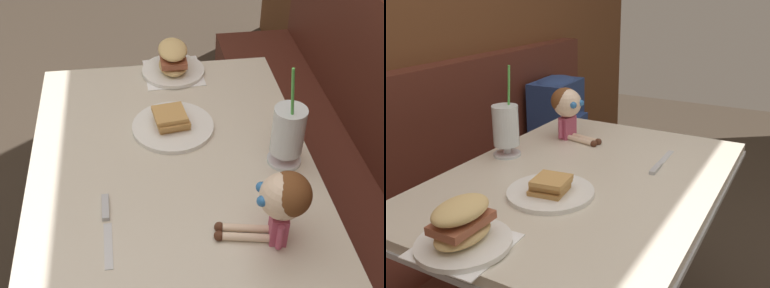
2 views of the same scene
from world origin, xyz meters
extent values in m
cube|color=#512319|center=(0.00, 0.77, 0.23)|extent=(2.60, 0.48, 0.45)
cube|color=beige|center=(0.00, 0.18, 0.72)|extent=(1.10, 0.80, 0.03)
cube|color=#B7BABF|center=(0.00, 0.18, 0.70)|extent=(1.11, 0.81, 0.02)
cylinder|color=#A5A8AD|center=(0.00, 0.18, 0.37)|extent=(0.14, 0.14, 0.65)
cylinder|color=white|center=(-0.17, 0.20, 0.75)|extent=(0.25, 0.25, 0.01)
cube|color=#B78447|center=(-0.18, 0.20, 0.76)|extent=(0.11, 0.11, 0.01)
cube|color=#B78447|center=(-0.17, 0.20, 0.78)|extent=(0.11, 0.11, 0.01)
cube|color=tan|center=(-0.17, 0.19, 0.79)|extent=(0.11, 0.11, 0.01)
cylinder|color=silver|center=(0.02, 0.50, 0.74)|extent=(0.10, 0.10, 0.01)
cylinder|color=silver|center=(0.02, 0.50, 0.77)|extent=(0.03, 0.03, 0.03)
cylinder|color=silver|center=(0.02, 0.50, 0.85)|extent=(0.09, 0.09, 0.14)
cylinder|color=pink|center=(0.02, 0.50, 0.84)|extent=(0.08, 0.08, 0.11)
cylinder|color=#51B74C|center=(0.04, 0.49, 0.95)|extent=(0.02, 0.03, 0.22)
cube|color=white|center=(-0.48, 0.23, 0.74)|extent=(0.21, 0.21, 0.00)
cylinder|color=white|center=(-0.48, 0.23, 0.75)|extent=(0.22, 0.22, 0.01)
ellipsoid|color=tan|center=(-0.48, 0.23, 0.77)|extent=(0.15, 0.10, 0.04)
cube|color=#995138|center=(-0.48, 0.23, 0.80)|extent=(0.14, 0.09, 0.02)
ellipsoid|color=tan|center=(-0.48, 0.23, 0.83)|extent=(0.15, 0.10, 0.04)
cube|color=silver|center=(0.27, 0.00, 0.74)|extent=(0.14, 0.02, 0.00)
cube|color=#B2B5BA|center=(0.15, -0.01, 0.75)|extent=(0.09, 0.02, 0.01)
cube|color=#B74C6B|center=(0.29, 0.41, 0.78)|extent=(0.07, 0.05, 0.08)
sphere|color=beige|center=(0.29, 0.41, 0.88)|extent=(0.11, 0.11, 0.11)
ellipsoid|color=brown|center=(0.29, 0.42, 0.89)|extent=(0.13, 0.12, 0.10)
sphere|color=#2D6BB2|center=(0.26, 0.36, 0.88)|extent=(0.03, 0.03, 0.03)
sphere|color=#2D6BB2|center=(0.30, 0.35, 0.88)|extent=(0.03, 0.03, 0.03)
cylinder|color=beige|center=(0.26, 0.33, 0.75)|extent=(0.04, 0.12, 0.02)
cylinder|color=beige|center=(0.29, 0.32, 0.75)|extent=(0.04, 0.12, 0.02)
sphere|color=#4C2819|center=(0.25, 0.27, 0.75)|extent=(0.03, 0.03, 0.03)
sphere|color=#4C2819|center=(0.28, 0.27, 0.75)|extent=(0.03, 0.03, 0.03)
cylinder|color=#B74C6B|center=(0.25, 0.41, 0.79)|extent=(0.02, 0.02, 0.07)
cylinder|color=#B74C6B|center=(0.33, 0.40, 0.79)|extent=(0.02, 0.02, 0.07)
camera|label=1|loc=(1.07, 0.10, 1.71)|focal=48.11mm
camera|label=2|loc=(-1.11, -0.40, 1.29)|focal=40.71mm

